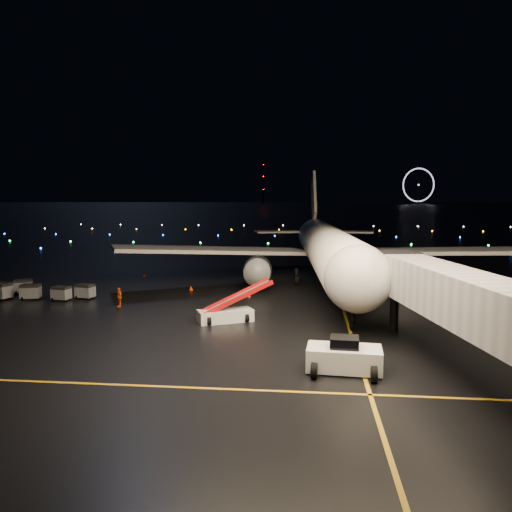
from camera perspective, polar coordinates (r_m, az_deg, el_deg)
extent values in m
plane|color=black|center=(337.11, 4.45, 4.92)|extent=(2000.00, 2000.00, 0.00)
cube|color=gold|center=(53.07, 9.63, -5.09)|extent=(0.25, 80.00, 0.02)
cube|color=gold|center=(31.90, -20.03, -13.49)|extent=(60.00, 0.25, 0.02)
cube|color=silver|center=(32.13, 10.04, -10.98)|extent=(4.77, 2.75, 2.19)
imported|color=orange|center=(51.35, -15.38, -4.55)|extent=(1.12, 1.15, 1.93)
cone|color=#ED3A03|center=(54.39, -0.81, -4.44)|extent=(0.49, 0.49, 0.50)
cone|color=#ED3A03|center=(64.07, 0.96, -2.74)|extent=(0.47, 0.47, 0.49)
cone|color=#ED3A03|center=(58.68, -7.44, -3.64)|extent=(0.64, 0.64, 0.55)
cone|color=#ED3A03|center=(70.43, -12.67, -2.04)|extent=(0.41, 0.41, 0.46)
cylinder|color=black|center=(780.12, 0.85, 8.34)|extent=(1.80, 1.80, 64.00)
cube|color=gray|center=(56.49, -18.95, -3.85)|extent=(2.05, 1.63, 1.55)
cube|color=gray|center=(56.33, -21.38, -4.01)|extent=(1.93, 1.48, 1.50)
cube|color=gray|center=(58.18, -24.36, -3.75)|extent=(2.14, 1.69, 1.62)
cube|color=gray|center=(62.12, -25.06, -3.16)|extent=(2.25, 1.97, 1.60)
cube|color=gray|center=(59.54, -27.16, -3.59)|extent=(2.42, 1.99, 1.78)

